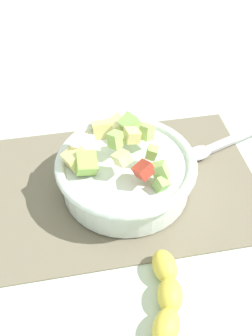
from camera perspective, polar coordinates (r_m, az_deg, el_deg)
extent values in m
plane|color=silver|center=(0.74, -0.54, -2.56)|extent=(2.40, 2.40, 0.00)
cube|color=#756B56|center=(0.74, -0.54, -2.40)|extent=(0.49, 0.33, 0.01)
cylinder|color=white|center=(0.71, 0.00, -1.02)|extent=(0.23, 0.23, 0.06)
torus|color=white|center=(0.69, 0.00, 0.70)|extent=(0.24, 0.24, 0.02)
cube|color=#A3CC6B|center=(0.64, 4.92, -0.45)|extent=(0.04, 0.04, 0.04)
cube|color=#E5D684|center=(0.68, 0.85, 4.65)|extent=(0.03, 0.03, 0.03)
cube|color=#E5D684|center=(0.67, -7.12, 1.33)|extent=(0.05, 0.04, 0.04)
cube|color=#93C160|center=(0.64, 5.02, -2.32)|extent=(0.03, 0.03, 0.03)
cube|color=beige|center=(0.64, -0.59, 1.42)|extent=(0.04, 0.04, 0.03)
cube|color=beige|center=(0.69, -6.26, 2.91)|extent=(0.05, 0.05, 0.04)
cube|color=#A3CC6B|center=(0.67, -1.50, 4.05)|extent=(0.03, 0.03, 0.03)
cube|color=beige|center=(0.74, -1.12, 6.14)|extent=(0.04, 0.04, 0.03)
cube|color=#A3CC6B|center=(0.72, 0.70, 6.11)|extent=(0.05, 0.04, 0.05)
cube|color=#E5D684|center=(0.74, -3.41, 5.51)|extent=(0.04, 0.04, 0.04)
cube|color=#9EC656|center=(0.73, 2.18, 5.42)|extent=(0.04, 0.03, 0.02)
cube|color=#93C160|center=(0.66, 3.68, 2.21)|extent=(0.03, 0.02, 0.03)
cube|color=#A3CC6B|center=(0.69, 2.99, 5.06)|extent=(0.03, 0.03, 0.03)
cube|color=#8CB74C|center=(0.66, -5.68, 0.70)|extent=(0.04, 0.04, 0.04)
cube|color=#BC3828|center=(0.64, 2.51, -0.26)|extent=(0.04, 0.04, 0.04)
ellipsoid|color=#B7B7BC|center=(0.79, 10.23, 2.11)|extent=(0.06, 0.05, 0.01)
cube|color=#B7B7BC|center=(0.85, 15.74, 4.28)|extent=(0.17, 0.07, 0.01)
ellipsoid|color=yellow|center=(0.58, 5.71, -21.53)|extent=(0.06, 0.07, 0.04)
ellipsoid|color=yellow|center=(0.60, 6.26, -17.50)|extent=(0.05, 0.06, 0.04)
ellipsoid|color=yellow|center=(0.62, 5.49, -13.72)|extent=(0.04, 0.06, 0.04)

